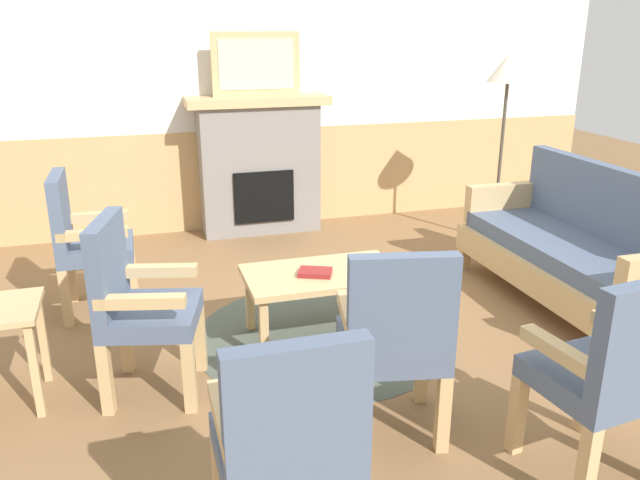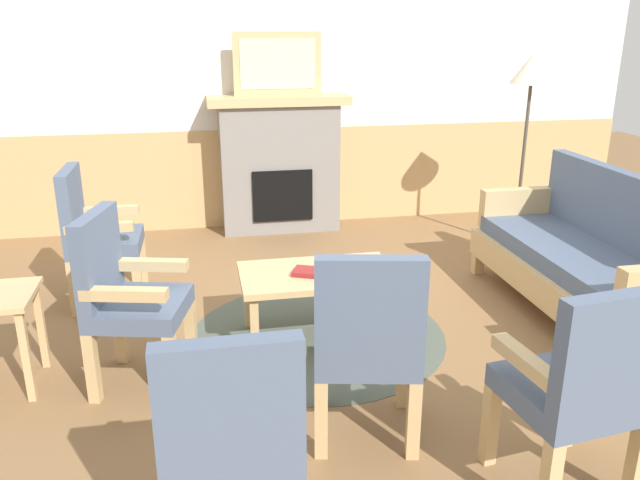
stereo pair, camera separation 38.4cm
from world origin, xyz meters
name	(u,v)px [view 1 (the left image)]	position (x,y,z in m)	size (l,w,h in m)	color
ground_plane	(336,338)	(0.00, 0.00, 0.00)	(14.00, 14.00, 0.00)	olive
wall_back	(252,90)	(0.00, 2.60, 1.31)	(7.20, 0.14, 2.70)	white
fireplace	(259,164)	(0.00, 2.35, 0.65)	(1.30, 0.44, 1.28)	gray
framed_picture	(256,64)	(0.00, 2.35, 1.56)	(0.80, 0.04, 0.56)	tan
couch	(572,251)	(1.75, 0.05, 0.40)	(0.70, 1.80, 0.98)	tan
coffee_table	(322,280)	(-0.07, 0.07, 0.39)	(0.96, 0.56, 0.44)	tan
round_rug	(322,335)	(-0.07, 0.07, 0.00)	(1.64, 1.64, 0.01)	#4C564C
book_on_table	(315,272)	(-0.12, 0.04, 0.46)	(0.20, 0.14, 0.03)	maroon
armchair_near_fireplace	(136,300)	(-1.19, -0.27, 0.54)	(0.58, 0.58, 0.98)	tan
armchair_by_window_left	(84,237)	(-1.50, 0.89, 0.54)	(0.49, 0.49, 0.98)	tan
armchair_front_left	(611,369)	(0.70, -1.56, 0.54)	(0.53, 0.53, 0.98)	tan
armchair_front_center	(289,441)	(-0.71, -1.65, 0.54)	(0.48, 0.48, 0.98)	tan
armchair_corner_left	(395,335)	(-0.05, -1.02, 0.54)	(0.57, 0.57, 0.98)	tan
floor_lamp_by_couch	(508,80)	(2.00, 1.44, 1.45)	(0.36, 0.36, 1.68)	#332D28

